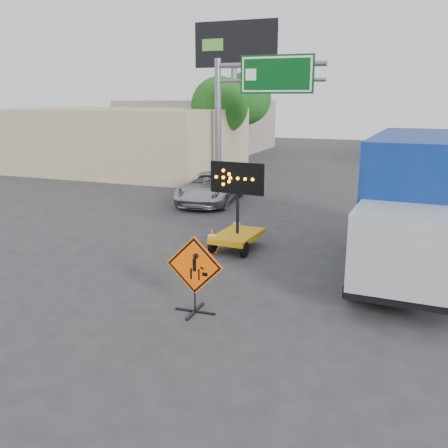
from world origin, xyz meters
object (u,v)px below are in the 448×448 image
Objects in this scene: arrow_board at (237,230)px; box_truck at (414,211)px; construction_sign at (195,273)px; pickup_truck at (210,188)px.

arrow_board is 0.35× the size of box_truck.
construction_sign is at bearing -77.23° from arrow_board.
arrow_board reaches higher than pickup_truck.
box_truck is (4.43, 4.95, 0.74)m from construction_sign.
box_truck reaches higher than construction_sign.
pickup_truck is 0.62× the size of box_truck.
box_truck is (5.19, 0.04, 1.06)m from arrow_board.
construction_sign is 0.23× the size of box_truck.
arrow_board is 0.57× the size of pickup_truck.
construction_sign is 12.14m from pickup_truck.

